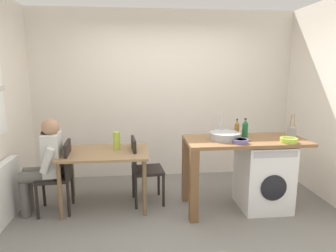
{
  "coord_description": "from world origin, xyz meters",
  "views": [
    {
      "loc": [
        -0.43,
        -3.08,
        1.78
      ],
      "look_at": [
        -0.07,
        0.45,
        1.09
      ],
      "focal_mm": 31.44,
      "sensor_mm": 36.0,
      "label": 1
    }
  ],
  "objects_px": {
    "utensil_crock": "(292,132)",
    "vase": "(117,141)",
    "chair_person_seat": "(60,173)",
    "mixing_bowl": "(240,141)",
    "washing_machine": "(263,175)",
    "chair_opposite": "(142,166)",
    "seated_person": "(46,161)",
    "bottle_squat_brown": "(245,129)",
    "dining_table": "(105,159)",
    "colander": "(289,140)",
    "bottle_tall_green": "(237,129)"
  },
  "relations": [
    {
      "from": "bottle_tall_green",
      "to": "vase",
      "type": "distance_m",
      "value": 1.57
    },
    {
      "from": "mixing_bowl",
      "to": "utensil_crock",
      "type": "relative_size",
      "value": 0.61
    },
    {
      "from": "utensil_crock",
      "to": "vase",
      "type": "bearing_deg",
      "value": 172.54
    },
    {
      "from": "bottle_tall_green",
      "to": "dining_table",
      "type": "bearing_deg",
      "value": 175.89
    },
    {
      "from": "seated_person",
      "to": "vase",
      "type": "xyz_separation_m",
      "value": [
        0.86,
        0.21,
        0.18
      ]
    },
    {
      "from": "chair_opposite",
      "to": "vase",
      "type": "xyz_separation_m",
      "value": [
        -0.33,
        0.06,
        0.35
      ]
    },
    {
      "from": "bottle_squat_brown",
      "to": "chair_person_seat",
      "type": "bearing_deg",
      "value": 178.88
    },
    {
      "from": "bottle_tall_green",
      "to": "colander",
      "type": "relative_size",
      "value": 1.18
    },
    {
      "from": "chair_person_seat",
      "to": "mixing_bowl",
      "type": "height_order",
      "value": "mixing_bowl"
    },
    {
      "from": "bottle_squat_brown",
      "to": "vase",
      "type": "xyz_separation_m",
      "value": [
        -1.65,
        0.24,
        -0.17
      ]
    },
    {
      "from": "seated_person",
      "to": "vase",
      "type": "relative_size",
      "value": 5.17
    },
    {
      "from": "chair_person_seat",
      "to": "seated_person",
      "type": "bearing_deg",
      "value": 90.0
    },
    {
      "from": "seated_person",
      "to": "utensil_crock",
      "type": "xyz_separation_m",
      "value": [
        3.1,
        -0.09,
        0.32
      ]
    },
    {
      "from": "washing_machine",
      "to": "utensil_crock",
      "type": "xyz_separation_m",
      "value": [
        0.37,
        0.05,
        0.56
      ]
    },
    {
      "from": "vase",
      "to": "mixing_bowl",
      "type": "bearing_deg",
      "value": -20.17
    },
    {
      "from": "bottle_squat_brown",
      "to": "vase",
      "type": "distance_m",
      "value": 1.67
    },
    {
      "from": "dining_table",
      "to": "chair_opposite",
      "type": "distance_m",
      "value": 0.5
    },
    {
      "from": "seated_person",
      "to": "mixing_bowl",
      "type": "xyz_separation_m",
      "value": [
        2.34,
        -0.34,
        0.28
      ]
    },
    {
      "from": "chair_opposite",
      "to": "seated_person",
      "type": "xyz_separation_m",
      "value": [
        -1.18,
        -0.15,
        0.16
      ]
    },
    {
      "from": "chair_opposite",
      "to": "bottle_squat_brown",
      "type": "relative_size",
      "value": 3.67
    },
    {
      "from": "dining_table",
      "to": "seated_person",
      "type": "xyz_separation_m",
      "value": [
        -0.71,
        -0.11,
        0.03
      ]
    },
    {
      "from": "bottle_tall_green",
      "to": "bottle_squat_brown",
      "type": "relative_size",
      "value": 0.96
    },
    {
      "from": "washing_machine",
      "to": "colander",
      "type": "relative_size",
      "value": 4.3
    },
    {
      "from": "dining_table",
      "to": "seated_person",
      "type": "distance_m",
      "value": 0.71
    },
    {
      "from": "chair_person_seat",
      "to": "chair_opposite",
      "type": "relative_size",
      "value": 1.0
    },
    {
      "from": "chair_person_seat",
      "to": "vase",
      "type": "distance_m",
      "value": 0.8
    },
    {
      "from": "chair_person_seat",
      "to": "chair_opposite",
      "type": "distance_m",
      "value": 1.03
    },
    {
      "from": "washing_machine",
      "to": "utensil_crock",
      "type": "relative_size",
      "value": 2.87
    },
    {
      "from": "mixing_bowl",
      "to": "colander",
      "type": "bearing_deg",
      "value": -1.96
    },
    {
      "from": "washing_machine",
      "to": "utensil_crock",
      "type": "distance_m",
      "value": 0.67
    },
    {
      "from": "vase",
      "to": "utensil_crock",
      "type": "bearing_deg",
      "value": -7.46
    },
    {
      "from": "bottle_squat_brown",
      "to": "mixing_bowl",
      "type": "distance_m",
      "value": 0.36
    },
    {
      "from": "chair_opposite",
      "to": "washing_machine",
      "type": "distance_m",
      "value": 1.58
    },
    {
      "from": "chair_person_seat",
      "to": "colander",
      "type": "relative_size",
      "value": 4.5
    },
    {
      "from": "dining_table",
      "to": "colander",
      "type": "bearing_deg",
      "value": -11.83
    },
    {
      "from": "utensil_crock",
      "to": "colander",
      "type": "xyz_separation_m",
      "value": [
        -0.18,
        -0.27,
        -0.04
      ]
    },
    {
      "from": "chair_person_seat",
      "to": "mixing_bowl",
      "type": "distance_m",
      "value": 2.25
    },
    {
      "from": "chair_opposite",
      "to": "utensil_crock",
      "type": "height_order",
      "value": "utensil_crock"
    },
    {
      "from": "bottle_squat_brown",
      "to": "utensil_crock",
      "type": "relative_size",
      "value": 0.82
    },
    {
      "from": "mixing_bowl",
      "to": "utensil_crock",
      "type": "distance_m",
      "value": 0.81
    },
    {
      "from": "chair_opposite",
      "to": "colander",
      "type": "height_order",
      "value": "colander"
    },
    {
      "from": "bottle_squat_brown",
      "to": "mixing_bowl",
      "type": "relative_size",
      "value": 1.34
    },
    {
      "from": "chair_person_seat",
      "to": "vase",
      "type": "height_order",
      "value": "vase"
    },
    {
      "from": "seated_person",
      "to": "bottle_tall_green",
      "type": "relative_size",
      "value": 5.07
    },
    {
      "from": "colander",
      "to": "chair_opposite",
      "type": "bearing_deg",
      "value": 163.78
    },
    {
      "from": "washing_machine",
      "to": "seated_person",
      "type": "bearing_deg",
      "value": 177.08
    },
    {
      "from": "utensil_crock",
      "to": "mixing_bowl",
      "type": "bearing_deg",
      "value": -161.92
    },
    {
      "from": "bottle_tall_green",
      "to": "colander",
      "type": "height_order",
      "value": "bottle_tall_green"
    },
    {
      "from": "chair_opposite",
      "to": "colander",
      "type": "bearing_deg",
      "value": 67.74
    },
    {
      "from": "seated_person",
      "to": "bottle_tall_green",
      "type": "height_order",
      "value": "seated_person"
    }
  ]
}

